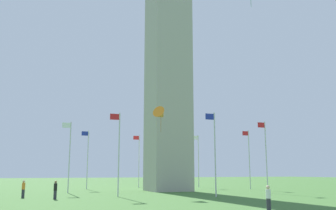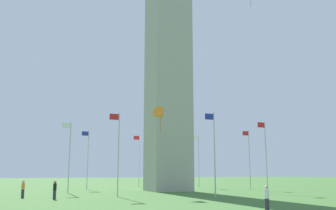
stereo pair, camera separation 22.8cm
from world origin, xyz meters
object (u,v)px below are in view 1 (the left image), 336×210
object	(u,v)px
kite_orange_delta	(161,114)
person_orange_shirt	(23,189)
flagpole_n	(69,154)
flagpole_e	(215,150)
obelisk_monument	(168,21)
flagpole_se	(266,154)
person_black_shirt	(55,190)
flagpole_s	(249,157)
person_white_shirt	(268,198)
flagpole_sw	(198,159)
flagpole_nw	(87,157)
flagpole_ne	(118,150)
flagpole_w	(139,159)

from	to	relation	value
kite_orange_delta	person_orange_shirt	bearing A→B (deg)	-5.10
flagpole_n	flagpole_e	distance (m)	18.65
obelisk_monument	flagpole_se	world-z (taller)	obelisk_monument
flagpole_n	person_black_shirt	size ratio (longest dim) A/B	5.12
kite_orange_delta	flagpole_s	bearing A→B (deg)	-154.31
flagpole_se	person_white_shirt	distance (m)	22.26
flagpole_sw	kite_orange_delta	world-z (taller)	kite_orange_delta
obelisk_monument	flagpole_se	bearing A→B (deg)	134.83
flagpole_se	person_black_shirt	size ratio (longest dim) A/B	5.12
flagpole_e	kite_orange_delta	world-z (taller)	kite_orange_delta
obelisk_monument	flagpole_s	size ratio (longest dim) A/B	5.58
flagpole_nw	person_white_shirt	size ratio (longest dim) A/B	5.35
flagpole_n	flagpole_nw	world-z (taller)	same
flagpole_nw	flagpole_s	bearing A→B (deg)	157.50
flagpole_nw	kite_orange_delta	bearing A→B (deg)	106.18
obelisk_monument	kite_orange_delta	world-z (taller)	obelisk_monument
flagpole_ne	person_black_shirt	world-z (taller)	flagpole_ne
flagpole_e	person_white_shirt	world-z (taller)	flagpole_e
obelisk_monument	kite_orange_delta	distance (m)	18.01
flagpole_nw	kite_orange_delta	distance (m)	18.90
flagpole_sw	flagpole_nw	size ratio (longest dim) A/B	1.00
flagpole_e	flagpole_s	size ratio (longest dim) A/B	1.00
flagpole_e	flagpole_nw	world-z (taller)	same
flagpole_se	person_black_shirt	xyz separation A→B (m)	(24.95, 1.32, -3.92)
flagpole_w	person_white_shirt	bearing A→B (deg)	84.70
person_white_shirt	person_orange_shirt	size ratio (longest dim) A/B	0.96
flagpole_ne	flagpole_sw	bearing A→B (deg)	-135.00
flagpole_ne	flagpole_nw	distance (m)	18.65
flagpole_w	kite_orange_delta	xyz separation A→B (m)	(4.19, 21.55, 4.24)
flagpole_w	flagpole_nw	world-z (taller)	same
flagpole_nw	kite_orange_delta	xyz separation A→B (m)	(-5.13, 17.69, 4.24)
flagpole_e	flagpole_s	bearing A→B (deg)	-135.00
flagpole_s	obelisk_monument	bearing A→B (deg)	-0.00
flagpole_ne	person_orange_shirt	bearing A→B (deg)	-13.84
flagpole_s	kite_orange_delta	xyz separation A→B (m)	(17.38, 8.36, 4.24)
obelisk_monument	flagpole_s	distance (m)	23.61
person_orange_shirt	flagpole_s	bearing A→B (deg)	-31.77
person_black_shirt	person_white_shirt	bearing A→B (deg)	-55.32
flagpole_s	flagpole_nw	size ratio (longest dim) A/B	1.00
kite_orange_delta	person_white_shirt	bearing A→B (deg)	91.46
flagpole_n	flagpole_sw	world-z (taller)	same
person_white_shirt	flagpole_n	bearing A→B (deg)	1.19
flagpole_s	person_black_shirt	size ratio (longest dim) A/B	5.12
flagpole_nw	person_black_shirt	bearing A→B (deg)	72.48
flagpole_e	flagpole_ne	bearing A→B (deg)	-22.50
flagpole_sw	person_orange_shirt	xyz separation A→B (m)	(27.69, 16.42, -3.92)
person_white_shirt	kite_orange_delta	bearing A→B (deg)	-16.72
flagpole_nw	flagpole_n	bearing A→B (deg)	67.50
flagpole_ne	kite_orange_delta	size ratio (longest dim) A/B	3.00
person_black_shirt	flagpole_sw	bearing A→B (deg)	37.17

